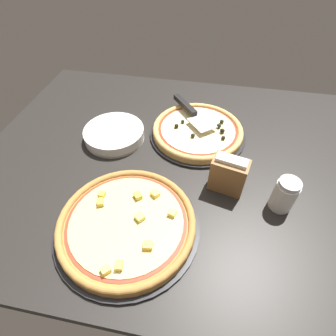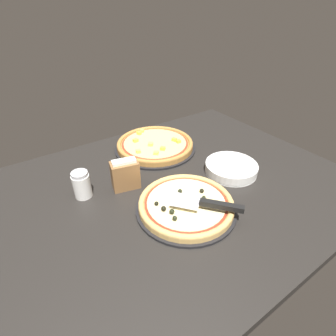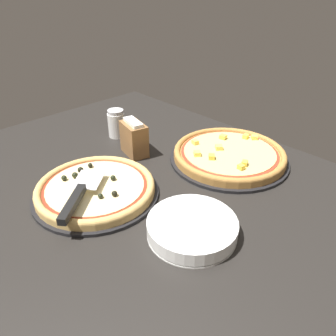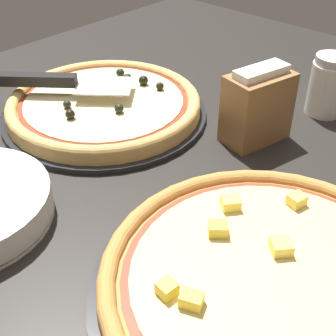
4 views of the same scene
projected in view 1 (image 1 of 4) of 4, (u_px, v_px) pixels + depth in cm
name	position (u px, v px, depth cm)	size (l,w,h in cm)	color
ground_plane	(179.00, 162.00, 94.14)	(142.65, 109.69, 3.60)	black
pizza_pan_front	(197.00, 134.00, 101.23)	(36.51, 36.51, 1.00)	black
pizza_front	(198.00, 130.00, 99.78)	(34.32, 34.32, 4.05)	#DBAD60
pizza_pan_back	(128.00, 227.00, 73.29)	(40.41, 40.41, 1.00)	black
pizza_back	(127.00, 223.00, 71.71)	(37.99, 37.99, 4.00)	#B77F3D
serving_spatula	(188.00, 108.00, 103.79)	(19.46, 22.10, 2.00)	silver
plate_stack	(114.00, 134.00, 98.84)	(22.44, 22.44, 4.20)	white
parmesan_shaker	(284.00, 195.00, 75.05)	(6.62, 6.62, 10.83)	white
napkin_holder	(228.00, 174.00, 79.46)	(11.80, 8.56, 12.67)	olive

